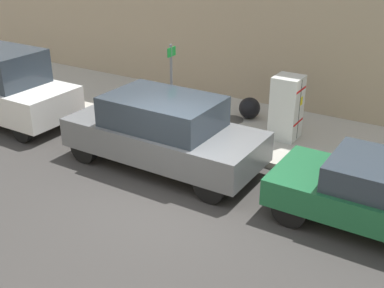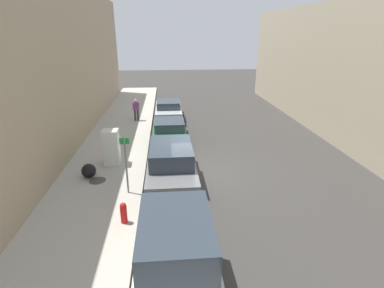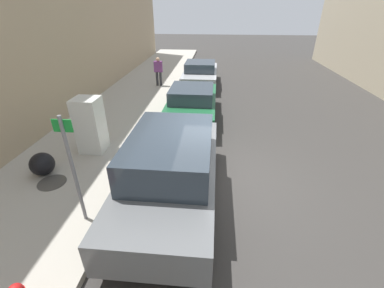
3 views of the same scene
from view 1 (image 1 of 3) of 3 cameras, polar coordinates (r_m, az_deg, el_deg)
ground_plane at (r=10.33m, az=-3.14°, el=-6.59°), size 80.00×80.00×0.00m
sidewalk_slab at (r=13.71m, az=7.32°, el=1.81°), size 3.78×44.00×0.16m
discarded_refrigerator at (r=12.77m, az=11.14°, el=4.25°), size 0.73×0.70×1.68m
manhole_cover at (r=14.04m, az=4.69°, el=2.90°), size 0.70×0.70×0.02m
street_sign_post at (r=12.97m, az=-2.45°, el=7.30°), size 0.36×0.07×2.36m
fire_hydrant at (r=14.38m, az=-9.23°, el=4.76°), size 0.22×0.22×0.74m
trash_bag at (r=14.13m, az=6.84°, el=4.26°), size 0.62×0.62×0.62m
parked_van_white at (r=15.19m, az=-21.68°, el=6.42°), size 1.93×4.66×2.13m
parked_suv_gray at (r=11.34m, az=-3.42°, el=1.54°), size 1.98×4.75×1.76m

